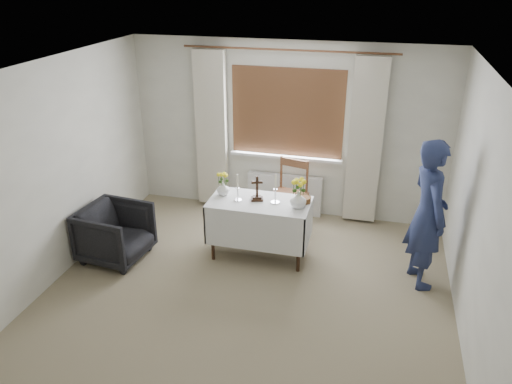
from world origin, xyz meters
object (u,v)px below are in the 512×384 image
wooden_chair (287,197)px  wooden_cross (257,188)px  armchair (115,233)px  flower_vase_left (223,189)px  person (428,214)px  altar_table (260,229)px  flower_vase_right (298,200)px

wooden_chair → wooden_cross: bearing=-93.6°
armchair → flower_vase_left: bearing=-58.8°
person → wooden_cross: bearing=67.7°
wooden_chair → altar_table: bearing=-90.3°
person → flower_vase_right: person is taller
armchair → flower_vase_left: (1.24, 0.58, 0.49)m
wooden_chair → armchair: 2.32m
altar_table → armchair: 1.80m
armchair → flower_vase_left: 1.45m
altar_table → armchair: altar_table is taller
armchair → wooden_cross: wooden_cross is taller
wooden_cross → flower_vase_right: 0.53m
armchair → flower_vase_right: flower_vase_right is taller
wooden_cross → flower_vase_right: bearing=-25.9°
flower_vase_left → flower_vase_right: (0.97, -0.13, 0.02)m
altar_table → wooden_chair: bearing=75.6°
armchair → flower_vase_left: size_ratio=4.63×
person → wooden_cross: person is taller
wooden_cross → flower_vase_left: bearing=156.0°
altar_table → wooden_cross: (-0.04, 0.03, 0.54)m
altar_table → wooden_chair: size_ratio=1.25×
flower_vase_left → armchair: bearing=-154.7°
altar_table → armchair: (-1.73, -0.51, -0.03)m
armchair → flower_vase_right: (2.21, 0.46, 0.51)m
wooden_cross → flower_vase_right: (0.52, -0.08, -0.06)m
altar_table → wooden_cross: wooden_cross is taller
wooden_chair → person: person is taller
altar_table → wooden_cross: size_ratio=3.91×
wooden_chair → flower_vase_left: wooden_chair is taller
wooden_chair → flower_vase_right: bearing=-57.0°
altar_table → flower_vase_right: size_ratio=6.07×
person → flower_vase_right: (-1.46, 0.03, -0.01)m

